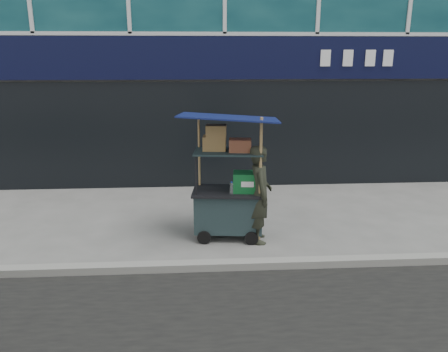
{
  "coord_description": "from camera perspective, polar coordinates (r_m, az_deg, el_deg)",
  "views": [
    {
      "loc": [
        -0.62,
        -5.88,
        3.0
      ],
      "look_at": [
        -0.18,
        1.2,
        1.0
      ],
      "focal_mm": 35.0,
      "sensor_mm": 36.0,
      "label": 1
    }
  ],
  "objects": [
    {
      "name": "ground",
      "position": [
        6.64,
        2.25,
        -11.17
      ],
      "size": [
        80.0,
        80.0,
        0.0
      ],
      "primitive_type": "plane",
      "color": "#5E5D59",
      "rests_on": "ground"
    },
    {
      "name": "curb",
      "position": [
        6.43,
        2.44,
        -11.5
      ],
      "size": [
        80.0,
        0.18,
        0.12
      ],
      "primitive_type": "cube",
      "color": "gray",
      "rests_on": "ground"
    },
    {
      "name": "vendor_cart",
      "position": [
        7.24,
        0.72,
        -2.46
      ],
      "size": [
        1.66,
        1.26,
        2.11
      ],
      "rotation": [
        0.0,
        0.0,
        -0.1
      ],
      "color": "black",
      "rests_on": "ground"
    },
    {
      "name": "vendor_man",
      "position": [
        7.07,
        4.71,
        -2.4
      ],
      "size": [
        0.39,
        0.59,
        1.61
      ],
      "primitive_type": "imported",
      "rotation": [
        0.0,
        0.0,
        1.57
      ],
      "color": "#26291E",
      "rests_on": "ground"
    }
  ]
}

